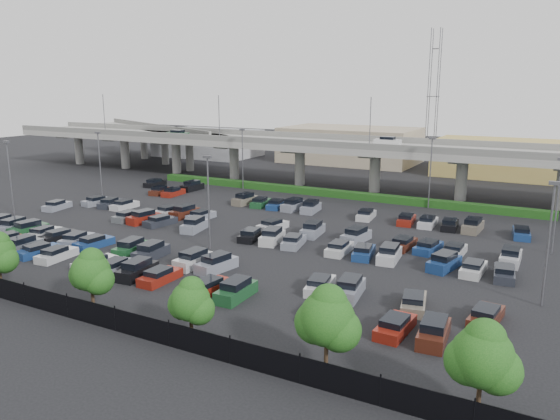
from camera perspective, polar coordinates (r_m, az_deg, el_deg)
name	(u,v)px	position (r m, az deg, el deg)	size (l,w,h in m)	color
ground	(248,232)	(66.79, -3.31, -2.33)	(280.00, 280.00, 0.00)	black
overpass	(346,149)	(93.81, 6.96, 6.36)	(150.00, 13.00, 15.80)	gray
on_ramp	(155,132)	(130.77, -12.94, 7.92)	(50.93, 30.13, 8.80)	gray
hedge	(330,193)	(88.31, 5.27, 1.77)	(66.00, 1.60, 1.10)	#163D11
fence	(58,304)	(46.46, -22.16, -9.08)	(70.00, 0.10, 2.00)	black
tree_row	(77,268)	(45.91, -20.42, -5.72)	(65.07, 3.66, 5.94)	#332316
parked_cars	(222,234)	(63.88, -6.06, -2.51)	(63.00, 41.59, 1.67)	navy
light_poles	(228,177)	(69.30, -5.41, 3.47)	(66.90, 48.38, 10.30)	#535359
distant_buildings	(456,153)	(119.28, 17.95, 5.66)	(138.00, 24.00, 9.00)	gray
comm_tower	(433,94)	(132.14, 15.72, 11.62)	(2.40, 2.40, 30.00)	#535359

